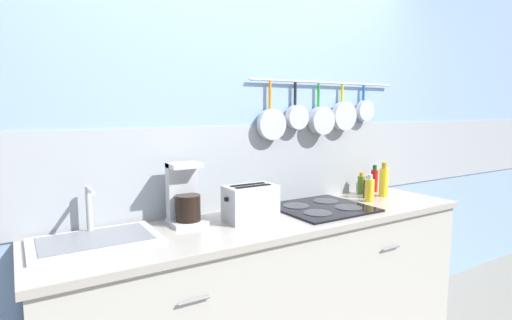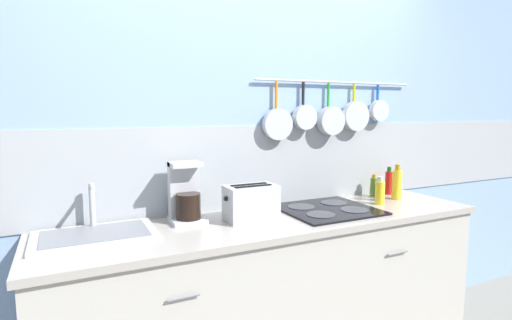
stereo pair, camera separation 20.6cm
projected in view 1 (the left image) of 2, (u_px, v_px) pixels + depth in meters
The scene contains 12 objects.
wall_back at pixel (245, 149), 2.41m from camera, with size 7.20×0.15×2.60m.
cabinet_base at pixel (275, 302), 2.23m from camera, with size 2.41×0.56×0.89m.
countertop at pixel (276, 221), 2.18m from camera, with size 2.45×0.59×0.03m.
sink_basin at pixel (95, 238), 1.79m from camera, with size 0.55×0.35×0.23m.
coffee_maker at pixel (185, 199), 2.06m from camera, with size 0.18×0.17×0.32m.
toaster at pixel (251, 203), 2.12m from camera, with size 0.29×0.16×0.19m.
cooktop at pixel (322, 207), 2.38m from camera, with size 0.53×0.50×0.01m.
bottle_dish_soap at pixel (369, 190), 2.56m from camera, with size 0.06×0.06×0.17m.
bottle_vinegar at pixel (368, 188), 2.67m from camera, with size 0.06×0.06×0.15m.
bottle_olive_oil at pixel (361, 184), 2.80m from camera, with size 0.05×0.05×0.15m.
bottle_hot_sauce at pixel (384, 181), 2.72m from camera, with size 0.06×0.06×0.23m.
bottle_sesame_oil at pixel (374, 180), 2.87m from camera, with size 0.05×0.05×0.19m.
Camera 1 is at (-1.20, -1.75, 1.51)m, focal length 28.00 mm.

